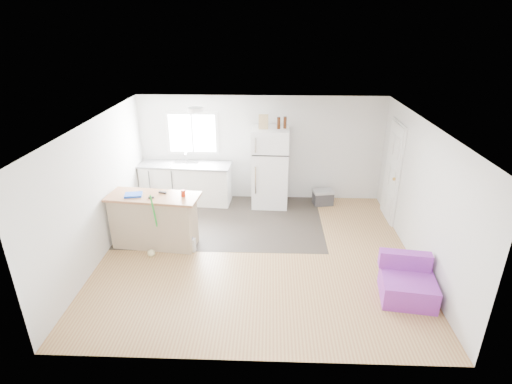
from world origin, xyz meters
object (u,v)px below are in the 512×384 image
cardboard_box (263,122)px  red_cup (183,193)px  refrigerator (270,167)px  bottle_left (279,123)px  blue_tray (133,195)px  mop (153,244)px  bottle_right (285,123)px  kitchen_cabinets (186,183)px  cooler (323,197)px  cleaner_jug (192,245)px  purple_seat (407,283)px  peninsula (154,220)px

cardboard_box → red_cup: bearing=-127.0°
refrigerator → bottle_left: (0.16, -0.05, 1.01)m
blue_tray → cardboard_box: cardboard_box is taller
refrigerator → mop: bearing=-131.1°
refrigerator → red_cup: size_ratio=14.82×
red_cup → bottle_right: bearing=45.7°
cardboard_box → bottle_right: size_ratio=1.20×
red_cup → blue_tray: bearing=-179.6°
kitchen_cabinets → cooler: size_ratio=4.19×
refrigerator → cleaner_jug: 2.64m
bottle_right → cardboard_box: bearing=-173.8°
kitchen_cabinets → refrigerator: (1.92, -0.07, 0.42)m
kitchen_cabinets → bottle_right: 2.64m
kitchen_cabinets → blue_tray: kitchen_cabinets is taller
mop → red_cup: mop is taller
bottle_left → blue_tray: bearing=-144.6°
cleaner_jug → refrigerator: bearing=66.6°
purple_seat → bottle_right: (-1.80, 3.26, 1.67)m
peninsula → purple_seat: (4.22, -1.38, -0.28)m
peninsula → cardboard_box: cardboard_box is taller
red_cup → kitchen_cabinets: bearing=100.8°
peninsula → mop: bearing=-77.3°
bottle_right → red_cup: bearing=-134.3°
cardboard_box → cleaner_jug: bearing=-121.6°
cardboard_box → bottle_right: (0.46, 0.05, -0.02)m
bottle_right → blue_tray: bearing=-145.3°
cleaner_jug → cardboard_box: (1.26, 2.04, 1.80)m
cooler → mop: mop is taller
cooler → bottle_right: bearing=171.4°
cleaner_jug → red_cup: 0.97m
purple_seat → cardboard_box: size_ratio=2.89×
peninsula → purple_seat: 4.45m
cardboard_box → peninsula: bearing=-137.1°
refrigerator → cardboard_box: size_ratio=5.93×
refrigerator → red_cup: refrigerator is taller
peninsula → refrigerator: 2.86m
bottle_right → peninsula: bearing=-142.2°
cleaner_jug → bottle_left: (1.58, 2.05, 1.77)m
kitchen_cabinets → refrigerator: 1.96m
purple_seat → mop: (-4.18, 1.01, -0.00)m
cooler → cardboard_box: bearing=172.9°
mop → bottle_right: (2.38, 2.25, 1.67)m
blue_tray → peninsula: bearing=3.4°
cooler → bottle_left: size_ratio=2.01×
cooler → mop: 4.00m
purple_seat → blue_tray: blue_tray is taller
mop → peninsula: bearing=97.9°
purple_seat → blue_tray: size_ratio=2.89×
purple_seat → cardboard_box: bearing=133.0°
blue_tray → bottle_right: size_ratio=1.20×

